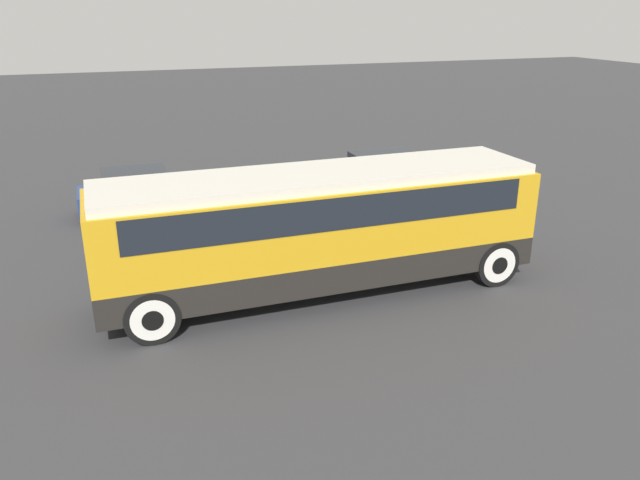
% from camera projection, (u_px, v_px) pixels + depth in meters
% --- Properties ---
extents(ground_plane, '(120.00, 120.00, 0.00)m').
position_uv_depth(ground_plane, '(320.00, 292.00, 15.40)').
color(ground_plane, '#38383A').
extents(tour_bus, '(10.49, 2.57, 3.05)m').
position_uv_depth(tour_bus, '(324.00, 221.00, 14.78)').
color(tour_bus, black).
rests_on(tour_bus, ground_plane).
extents(parked_car_near, '(4.01, 1.84, 1.51)m').
position_uv_depth(parked_car_near, '(139.00, 192.00, 21.08)').
color(parked_car_near, navy).
rests_on(parked_car_near, ground_plane).
extents(parked_car_mid, '(4.02, 1.78, 1.28)m').
position_uv_depth(parked_car_mid, '(420.00, 194.00, 21.13)').
color(parked_car_mid, silver).
rests_on(parked_car_mid, ground_plane).
extents(parked_car_far, '(4.70, 1.84, 1.39)m').
position_uv_depth(parked_car_far, '(388.00, 170.00, 23.97)').
color(parked_car_far, '#7A6B5B').
rests_on(parked_car_far, ground_plane).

